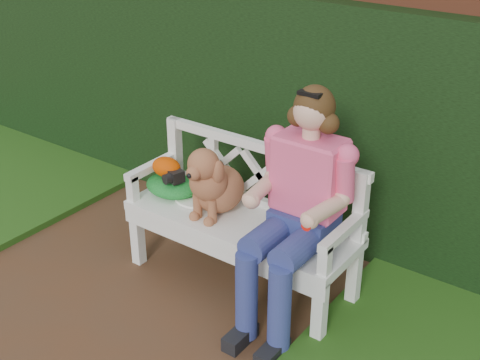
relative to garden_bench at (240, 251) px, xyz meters
The scene contains 10 objects.
ground 1.03m from the garden_bench, 118.85° to the right, with size 60.00×60.00×0.00m, color #432E1E.
brick_wall 1.42m from the garden_bench, 115.33° to the left, with size 10.00×0.30×2.20m, color brown.
ivy_hedge 1.12m from the garden_bench, 121.10° to the left, with size 10.00×0.18×1.70m, color #163412.
garden_bench is the anchor object (origin of this frame).
seated_woman 0.65m from the garden_bench, ahead, with size 0.59×0.79×1.40m, color #F85D6A, non-canonical shape.
dog 0.51m from the garden_bench, behind, with size 0.32×0.43×0.48m, color #B0724D, non-canonical shape.
tennis_racket 0.47m from the garden_bench, behind, with size 0.53×0.22×0.03m, color white, non-canonical shape.
green_bag 0.64m from the garden_bench, behind, with size 0.37×0.29×0.13m, color #18821C, non-canonical shape.
camera_item 0.65m from the garden_bench, behind, with size 0.12×0.09×0.08m, color black.
baseball_glove 0.73m from the garden_bench, behind, with size 0.21×0.15×0.13m, color #C33C00.
Camera 1 is at (2.50, -1.91, 2.48)m, focal length 48.00 mm.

